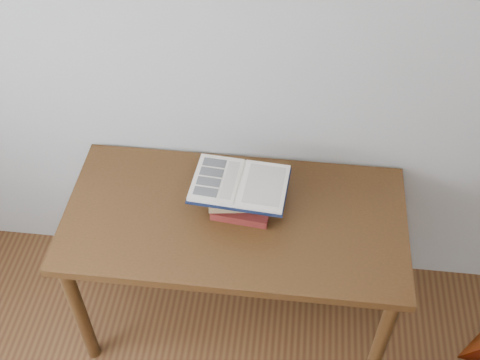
# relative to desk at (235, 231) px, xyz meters

# --- Properties ---
(desk) EXTENTS (1.41, 0.71, 0.76)m
(desk) POSITION_rel_desk_xyz_m (0.00, 0.00, 0.00)
(desk) COLOR #492812
(desk) RESTS_ON ground
(book_stack) EXTENTS (0.27, 0.20, 0.13)m
(book_stack) POSITION_rel_desk_xyz_m (0.02, 0.04, 0.16)
(book_stack) COLOR maroon
(book_stack) RESTS_ON desk
(open_book) EXTENTS (0.40, 0.29, 0.03)m
(open_book) POSITION_rel_desk_xyz_m (0.02, 0.05, 0.24)
(open_book) COLOR black
(open_book) RESTS_ON book_stack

